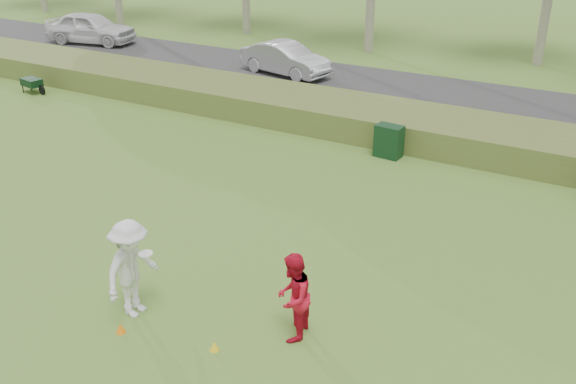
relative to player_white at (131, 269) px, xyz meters
The scene contains 11 objects.
ground 1.58m from the player_white, ahead, with size 120.00×120.00×0.00m, color #446D24.
reed_strip 11.97m from the player_white, 84.16° to the left, with size 80.00×3.00×0.90m, color #4D5F26.
park_road 16.96m from the player_white, 85.88° to the left, with size 80.00×6.00×0.06m, color #2D2D2D.
player_white is the anchor object (origin of this frame).
player_red 3.15m from the player_white, 15.97° to the left, with size 0.84×0.65×1.73m, color red.
cone_orange 1.11m from the player_white, 75.22° to the right, with size 0.18×0.18×0.20m, color orange.
cone_yellow 2.20m from the player_white, ahead, with size 0.17×0.17×0.19m, color yellow.
utility_cabinet 10.17m from the player_white, 82.66° to the left, with size 0.81×0.51×1.02m, color black.
wheelbarrow 16.78m from the player_white, 145.65° to the left, with size 1.23×0.71×0.59m.
car_left 25.31m from the player_white, 136.72° to the left, with size 1.93×4.80×1.64m, color silver.
car_mid 17.96m from the player_white, 110.23° to the left, with size 1.48×4.25×1.40m, color silver.
Camera 1 is at (6.45, -7.46, 7.51)m, focal length 40.00 mm.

